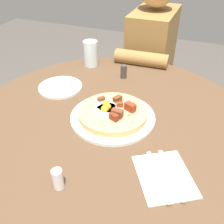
{
  "coord_description": "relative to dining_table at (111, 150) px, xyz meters",
  "views": [
    {
      "loc": [
        -0.69,
        -0.28,
        1.28
      ],
      "look_at": [
        -0.01,
        -0.01,
        0.76
      ],
      "focal_mm": 41.22,
      "sensor_mm": 36.0,
      "label": 1
    }
  ],
  "objects": [
    {
      "name": "pizza_plate",
      "position": [
        -0.02,
        -0.01,
        0.18
      ],
      "size": [
        0.3,
        0.3,
        0.01
      ],
      "primitive_type": "cylinder",
      "color": "silver",
      "rests_on": "dining_table"
    },
    {
      "name": "water_glass",
      "position": [
        0.35,
        0.25,
        0.24
      ],
      "size": [
        0.07,
        0.07,
        0.12
      ],
      "primitive_type": "cylinder",
      "color": "silver",
      "rests_on": "dining_table"
    },
    {
      "name": "napkin",
      "position": [
        -0.21,
        -0.24,
        0.18
      ],
      "size": [
        0.22,
        0.21,
        0.0
      ],
      "primitive_type": "cube",
      "rotation": [
        0.0,
        0.0,
        0.56
      ],
      "color": "white",
      "rests_on": "dining_table"
    },
    {
      "name": "knife",
      "position": [
        -0.22,
        -0.22,
        0.18
      ],
      "size": [
        0.16,
        0.11,
        0.0
      ],
      "primitive_type": "cube",
      "rotation": [
        0.0,
        0.0,
        0.56
      ],
      "color": "silver",
      "rests_on": "napkin"
    },
    {
      "name": "bread_plate",
      "position": [
        0.1,
        0.27,
        0.18
      ],
      "size": [
        0.18,
        0.18,
        0.01
      ],
      "primitive_type": "cylinder",
      "color": "silver",
      "rests_on": "dining_table"
    },
    {
      "name": "salt_shaker",
      "position": [
        -0.34,
        0.01,
        0.21
      ],
      "size": [
        0.03,
        0.03,
        0.06
      ],
      "primitive_type": "cylinder",
      "color": "white",
      "rests_on": "dining_table"
    },
    {
      "name": "person_seated",
      "position": [
        0.72,
        0.03,
        -0.06
      ],
      "size": [
        0.51,
        0.28,
        1.14
      ],
      "color": "#2D2D33",
      "rests_on": "ground_plane"
    },
    {
      "name": "fork",
      "position": [
        -0.2,
        -0.25,
        0.18
      ],
      "size": [
        0.16,
        0.11,
        0.0
      ],
      "primitive_type": "cube",
      "rotation": [
        0.0,
        0.0,
        0.56
      ],
      "color": "silver",
      "rests_on": "napkin"
    },
    {
      "name": "dining_table",
      "position": [
        0.0,
        0.0,
        0.0
      ],
      "size": [
        1.02,
        1.02,
        0.74
      ],
      "color": "brown",
      "rests_on": "ground_plane"
    },
    {
      "name": "breakfast_pizza",
      "position": [
        -0.02,
        -0.01,
        0.2
      ],
      "size": [
        0.24,
        0.24,
        0.05
      ],
      "color": "tan",
      "rests_on": "pizza_plate"
    },
    {
      "name": "pepper_shaker",
      "position": [
        0.29,
        0.05,
        0.21
      ],
      "size": [
        0.03,
        0.03,
        0.06
      ],
      "primitive_type": "cylinder",
      "color": "#3F3833",
      "rests_on": "dining_table"
    }
  ]
}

